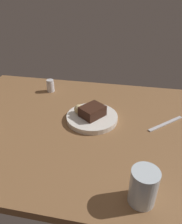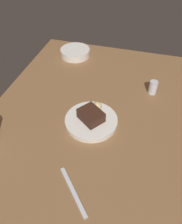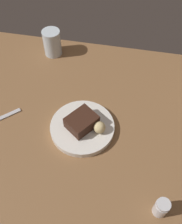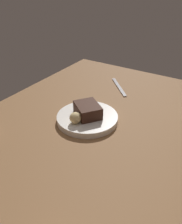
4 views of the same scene
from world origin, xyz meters
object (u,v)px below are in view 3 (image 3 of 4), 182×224
object	(u,v)px
bread_roll	(99,127)
salt_shaker	(161,208)
dessert_plate	(82,127)
chocolate_cake_slice	(82,122)
water_glass	(52,43)

from	to	relation	value
bread_roll	salt_shaker	world-z (taller)	salt_shaker
dessert_plate	salt_shaker	distance (cm)	35.32
chocolate_cake_slice	salt_shaker	xyz separation A→B (cm)	(-27.10, 22.79, -1.18)
bread_roll	salt_shaker	xyz separation A→B (cm)	(-20.93, 21.84, -0.95)
dessert_plate	chocolate_cake_slice	size ratio (longest dim) A/B	2.29
dessert_plate	bread_roll	distance (cm)	6.84
dessert_plate	water_glass	size ratio (longest dim) A/B	1.98
salt_shaker	bread_roll	bearing A→B (deg)	-46.22
dessert_plate	salt_shaker	world-z (taller)	salt_shaker
dessert_plate	water_glass	bearing A→B (deg)	-60.31
bread_roll	water_glass	world-z (taller)	water_glass
bread_roll	salt_shaker	bearing A→B (deg)	133.78
dessert_plate	chocolate_cake_slice	distance (cm)	3.33
salt_shaker	water_glass	world-z (taller)	water_glass
bread_roll	water_glass	xyz separation A→B (cm)	(26.71, -37.12, 1.36)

